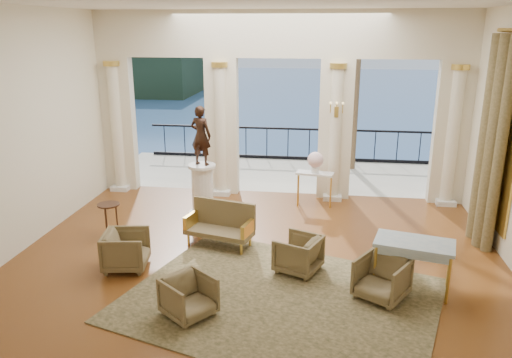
# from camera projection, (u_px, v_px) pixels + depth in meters

# --- Properties ---
(floor) EXTENTS (9.00, 9.00, 0.00)m
(floor) POSITION_uv_depth(u_px,v_px,m) (256.00, 261.00, 9.14)
(floor) COLOR #452309
(floor) RESTS_ON ground
(room_walls) EXTENTS (9.00, 9.00, 9.00)m
(room_walls) POSITION_uv_depth(u_px,v_px,m) (246.00, 115.00, 7.24)
(room_walls) COLOR white
(room_walls) RESTS_ON ground
(arcade) EXTENTS (9.00, 0.56, 4.50)m
(arcade) POSITION_uv_depth(u_px,v_px,m) (278.00, 93.00, 12.00)
(arcade) COLOR beige
(arcade) RESTS_ON ground
(terrace) EXTENTS (10.00, 3.60, 0.10)m
(terrace) POSITION_uv_depth(u_px,v_px,m) (283.00, 174.00, 14.65)
(terrace) COLOR #B2AA94
(terrace) RESTS_ON ground
(balustrade) EXTENTS (9.00, 0.06, 1.03)m
(balustrade) POSITION_uv_depth(u_px,v_px,m) (288.00, 147.00, 16.03)
(balustrade) COLOR black
(balustrade) RESTS_ON terrace
(palm_tree) EXTENTS (2.00, 2.00, 4.50)m
(palm_tree) POSITION_uv_depth(u_px,v_px,m) (360.00, 27.00, 13.93)
(palm_tree) COLOR #4C3823
(palm_tree) RESTS_ON terrace
(headland) EXTENTS (22.00, 18.00, 6.00)m
(headland) POSITION_uv_depth(u_px,v_px,m) (132.00, 73.00, 80.26)
(headland) COLOR black
(headland) RESTS_ON sea
(sea) EXTENTS (160.00, 160.00, 0.00)m
(sea) POSITION_uv_depth(u_px,v_px,m) (317.00, 104.00, 67.71)
(sea) COLOR navy
(sea) RESTS_ON ground
(curtain) EXTENTS (0.33, 1.40, 4.09)m
(curtain) POSITION_uv_depth(u_px,v_px,m) (492.00, 142.00, 9.40)
(curtain) COLOR brown
(curtain) RESTS_ON ground
(window_frame) EXTENTS (0.04, 1.60, 3.40)m
(window_frame) POSITION_uv_depth(u_px,v_px,m) (503.00, 139.00, 9.35)
(window_frame) COLOR gold
(window_frame) RESTS_ON room_walls
(wall_sconce) EXTENTS (0.30, 0.11, 0.33)m
(wall_sconce) POSITION_uv_depth(u_px,v_px,m) (336.00, 111.00, 11.62)
(wall_sconce) COLOR gold
(wall_sconce) RESTS_ON arcade
(rug) EXTENTS (5.51, 4.83, 0.02)m
(rug) POSITION_uv_depth(u_px,v_px,m) (280.00, 299.00, 7.83)
(rug) COLOR #272C16
(rug) RESTS_ON ground
(armchair_a) EXTENTS (0.90, 0.91, 0.68)m
(armchair_a) POSITION_uv_depth(u_px,v_px,m) (189.00, 295.00, 7.31)
(armchair_a) COLOR #453721
(armchair_a) RESTS_ON ground
(armchair_b) EXTENTS (0.96, 0.95, 0.74)m
(armchair_b) POSITION_uv_depth(u_px,v_px,m) (382.00, 277.00, 7.79)
(armchair_b) COLOR #453721
(armchair_b) RESTS_ON ground
(armchair_c) EXTENTS (0.87, 0.90, 0.72)m
(armchair_c) POSITION_uv_depth(u_px,v_px,m) (298.00, 252.00, 8.66)
(armchair_c) COLOR #453721
(armchair_c) RESTS_ON ground
(armchair_d) EXTENTS (0.80, 0.84, 0.76)m
(armchair_d) POSITION_uv_depth(u_px,v_px,m) (126.00, 248.00, 8.77)
(armchair_d) COLOR #453721
(armchair_d) RESTS_ON ground
(settee) EXTENTS (1.41, 0.86, 0.87)m
(settee) POSITION_uv_depth(u_px,v_px,m) (221.00, 224.00, 9.72)
(settee) COLOR #453721
(settee) RESTS_ON ground
(game_table) EXTENTS (1.35, 0.94, 0.84)m
(game_table) POSITION_uv_depth(u_px,v_px,m) (414.00, 246.00, 7.96)
(game_table) COLOR #8DA6B4
(game_table) RESTS_ON ground
(pedestal) EXTENTS (0.65, 0.65, 1.19)m
(pedestal) POSITION_uv_depth(u_px,v_px,m) (203.00, 191.00, 11.19)
(pedestal) COLOR silver
(pedestal) RESTS_ON ground
(statue) EXTENTS (0.54, 0.43, 1.31)m
(statue) POSITION_uv_depth(u_px,v_px,m) (201.00, 136.00, 10.81)
(statue) COLOR black
(statue) RESTS_ON pedestal
(console_table) EXTENTS (0.91, 0.47, 0.82)m
(console_table) POSITION_uv_depth(u_px,v_px,m) (315.00, 178.00, 11.78)
(console_table) COLOR silver
(console_table) RESTS_ON ground
(urn) EXTENTS (0.37, 0.37, 0.49)m
(urn) POSITION_uv_depth(u_px,v_px,m) (315.00, 161.00, 11.66)
(urn) COLOR white
(urn) RESTS_ON console_table
(side_table) EXTENTS (0.44, 0.44, 0.72)m
(side_table) POSITION_uv_depth(u_px,v_px,m) (109.00, 209.00, 10.00)
(side_table) COLOR black
(side_table) RESTS_ON ground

